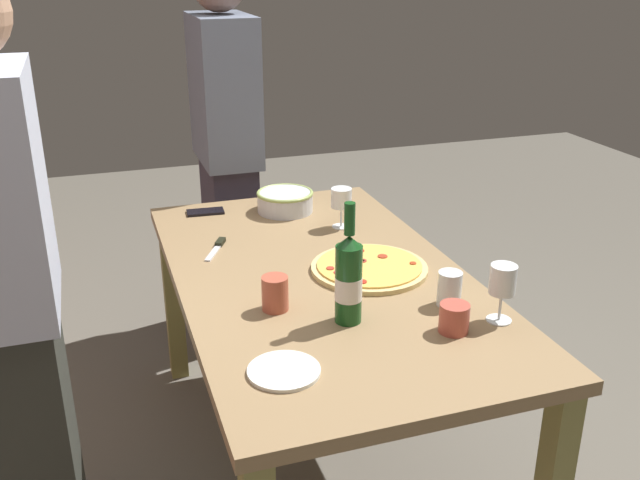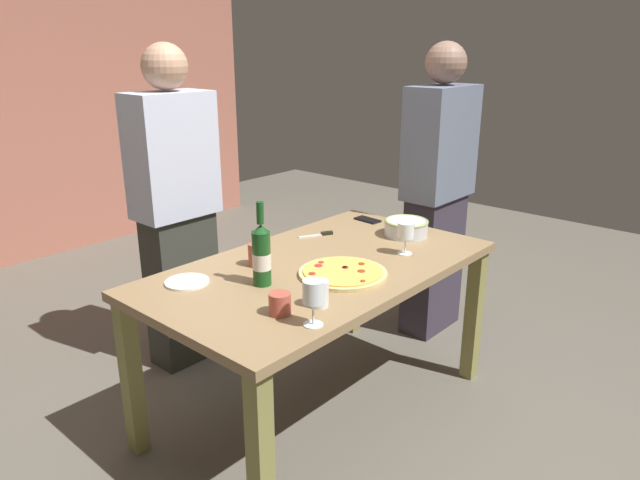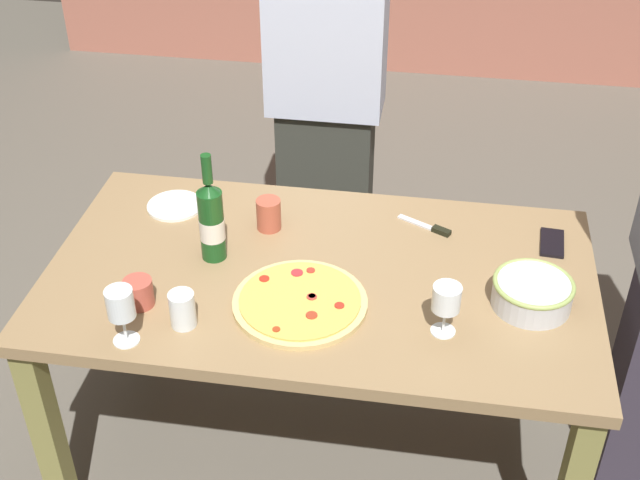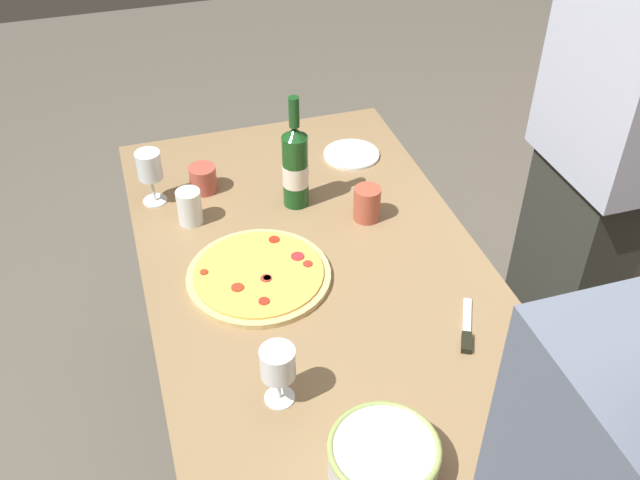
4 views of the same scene
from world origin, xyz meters
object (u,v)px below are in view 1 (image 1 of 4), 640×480
(pizza, at_px, (369,268))
(pizza_knife, at_px, (217,247))
(dining_table, at_px, (320,299))
(person_guest_left, at_px, (227,155))
(cup_amber, at_px, (275,293))
(cup_spare, at_px, (454,318))
(serving_bowl, at_px, (285,200))
(wine_glass_by_bottle, at_px, (341,199))
(wine_bottle, at_px, (349,278))
(person_host, at_px, (11,299))
(side_plate, at_px, (284,371))
(cell_phone, at_px, (205,212))
(cup_ceramic, at_px, (449,289))
(wine_glass_near_pizza, at_px, (503,281))

(pizza, xyz_separation_m, pizza_knife, (0.34, 0.43, -0.00))
(dining_table, xyz_separation_m, person_guest_left, (1.11, 0.07, 0.20))
(cup_amber, height_order, cup_spare, cup_amber)
(cup_amber, bearing_deg, serving_bowl, -17.82)
(wine_glass_by_bottle, bearing_deg, wine_bottle, 161.44)
(dining_table, distance_m, person_host, 0.92)
(side_plate, height_order, cell_phone, same)
(pizza, height_order, wine_glass_by_bottle, wine_glass_by_bottle)
(cup_amber, distance_m, cup_spare, 0.51)
(wine_glass_by_bottle, relative_size, person_host, 0.09)
(serving_bowl, bearing_deg, wine_bottle, 174.95)
(dining_table, xyz_separation_m, pizza, (-0.03, -0.16, 0.10))
(dining_table, bearing_deg, cup_spare, -154.67)
(serving_bowl, bearing_deg, pizza_knife, 131.62)
(serving_bowl, bearing_deg, dining_table, 174.73)
(wine_bottle, relative_size, cup_ceramic, 3.36)
(wine_bottle, height_order, cell_phone, wine_bottle)
(pizza, relative_size, cell_phone, 2.62)
(dining_table, bearing_deg, side_plate, 152.84)
(side_plate, distance_m, person_guest_left, 1.64)
(serving_bowl, xyz_separation_m, wine_glass_near_pizza, (-1.06, -0.32, 0.08))
(cup_amber, bearing_deg, wine_bottle, -127.00)
(cup_spare, height_order, side_plate, cup_spare)
(cup_ceramic, relative_size, pizza_knife, 0.59)
(cup_spare, xyz_separation_m, person_host, (0.35, 1.12, 0.07))
(wine_glass_by_bottle, xyz_separation_m, person_host, (-0.48, 1.10, -0.00))
(cup_amber, relative_size, cup_spare, 1.25)
(serving_bowl, height_order, cell_phone, serving_bowl)
(person_guest_left, bearing_deg, wine_glass_near_pizza, 12.18)
(wine_glass_near_pizza, height_order, cup_amber, wine_glass_near_pizza)
(pizza_knife, bearing_deg, cup_ceramic, -138.76)
(pizza_knife, height_order, person_guest_left, person_guest_left)
(wine_glass_by_bottle, xyz_separation_m, person_guest_left, (0.74, 0.27, -0.00))
(side_plate, bearing_deg, cell_phone, -0.88)
(wine_glass_by_bottle, relative_size, person_guest_left, 0.09)
(cup_ceramic, distance_m, side_plate, 0.59)
(wine_glass_near_pizza, bearing_deg, dining_table, 39.19)
(cup_spare, relative_size, side_plate, 0.45)
(wine_bottle, relative_size, pizza_knife, 2.00)
(side_plate, relative_size, person_guest_left, 0.11)
(dining_table, relative_size, wine_glass_near_pizza, 9.52)
(cup_spare, relative_size, pizza_knife, 0.47)
(pizza, bearing_deg, wine_glass_near_pizza, -153.14)
(cup_ceramic, bearing_deg, cup_spare, 156.60)
(dining_table, distance_m, wine_glass_near_pizza, 0.63)
(serving_bowl, xyz_separation_m, cell_phone, (0.08, 0.30, -0.04))
(cup_spare, height_order, cell_phone, cup_spare)
(cup_amber, height_order, cell_phone, cup_amber)
(serving_bowl, bearing_deg, cell_phone, 75.51)
(wine_bottle, distance_m, cup_spare, 0.30)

